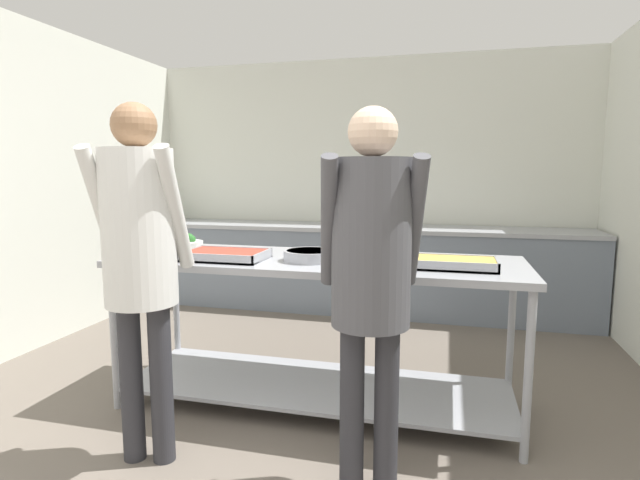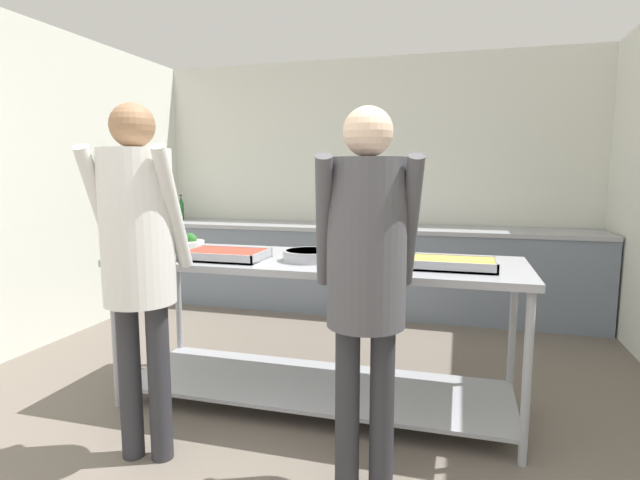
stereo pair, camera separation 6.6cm
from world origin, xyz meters
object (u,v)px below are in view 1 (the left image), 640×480
(broccoli_bowl, at_px, (184,244))
(serving_tray_vegetables, at_px, (450,263))
(sauce_pan, at_px, (310,255))
(guest_serving_left, at_px, (140,245))
(serving_tray_roast, at_px, (226,255))
(water_bottle, at_px, (175,209))
(plate_stack, at_px, (380,256))
(guest_serving_right, at_px, (371,261))

(broccoli_bowl, distance_m, serving_tray_vegetables, 1.70)
(sauce_pan, bearing_deg, broccoli_bowl, 171.51)
(broccoli_bowl, distance_m, guest_serving_left, 0.89)
(serving_tray_roast, distance_m, water_bottle, 3.00)
(guest_serving_left, bearing_deg, serving_tray_roast, 77.07)
(serving_tray_roast, height_order, plate_stack, serving_tray_roast)
(plate_stack, bearing_deg, guest_serving_left, -139.12)
(serving_tray_roast, xyz_separation_m, guest_serving_right, (0.97, -0.61, 0.11))
(serving_tray_vegetables, bearing_deg, broccoli_bowl, 174.72)
(serving_tray_roast, distance_m, sauce_pan, 0.51)
(serving_tray_roast, bearing_deg, plate_stack, 16.40)
(water_bottle, bearing_deg, sauce_pan, -46.01)
(sauce_pan, height_order, guest_serving_right, guest_serving_right)
(broccoli_bowl, relative_size, sauce_pan, 0.54)
(water_bottle, bearing_deg, broccoli_bowl, -58.25)
(sauce_pan, xyz_separation_m, serving_tray_vegetables, (0.80, -0.02, -0.01))
(sauce_pan, height_order, guest_serving_left, guest_serving_left)
(serving_tray_vegetables, bearing_deg, serving_tray_roast, -177.36)
(broccoli_bowl, relative_size, plate_stack, 0.94)
(plate_stack, xyz_separation_m, serving_tray_vegetables, (0.41, -0.20, 0.01))
(serving_tray_roast, bearing_deg, sauce_pan, 9.40)
(sauce_pan, height_order, serving_tray_vegetables, sauce_pan)
(plate_stack, relative_size, guest_serving_right, 0.15)
(broccoli_bowl, bearing_deg, serving_tray_vegetables, -5.28)
(sauce_pan, relative_size, serving_tray_vegetables, 0.92)
(sauce_pan, bearing_deg, water_bottle, 133.99)
(serving_tray_roast, distance_m, plate_stack, 0.93)
(sauce_pan, distance_m, plate_stack, 0.43)
(guest_serving_left, bearing_deg, water_bottle, 117.86)
(serving_tray_vegetables, distance_m, water_bottle, 3.87)
(sauce_pan, relative_size, guest_serving_right, 0.26)
(serving_tray_roast, distance_m, serving_tray_vegetables, 1.30)
(broccoli_bowl, height_order, sauce_pan, broccoli_bowl)
(serving_tray_vegetables, bearing_deg, sauce_pan, 178.35)
(broccoli_bowl, relative_size, guest_serving_right, 0.14)
(sauce_pan, bearing_deg, guest_serving_left, -132.06)
(plate_stack, relative_size, serving_tray_vegetables, 0.52)
(guest_serving_left, bearing_deg, broccoli_bowl, 106.36)
(serving_tray_roast, relative_size, water_bottle, 1.62)
(serving_tray_vegetables, height_order, water_bottle, water_bottle)
(serving_tray_roast, bearing_deg, broccoli_bowl, 151.27)
(broccoli_bowl, height_order, guest_serving_right, guest_serving_right)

